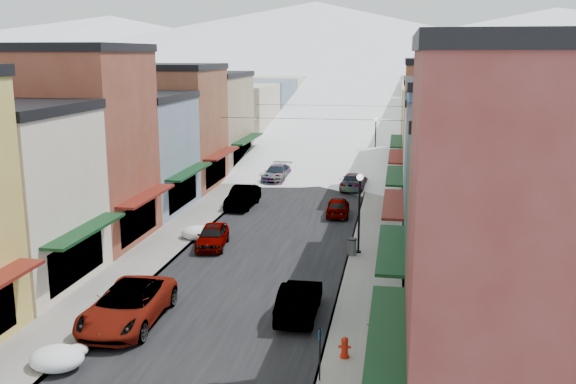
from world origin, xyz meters
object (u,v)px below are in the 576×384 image
at_px(car_green_sedan, 299,300).
at_px(car_dark_hatch, 243,197).
at_px(car_white_suv, 127,305).
at_px(streetlamp_near, 359,203).
at_px(car_silver_sedan, 213,236).
at_px(fire_hydrant, 345,348).
at_px(trash_can, 352,246).

bearing_deg(car_green_sedan, car_dark_hatch, -70.33).
relative_size(car_white_suv, car_dark_hatch, 1.26).
relative_size(car_dark_hatch, streetlamp_near, 1.04).
relative_size(car_silver_sedan, car_dark_hatch, 0.85).
distance_m(car_silver_sedan, streetlamp_near, 9.44).
distance_m(car_white_suv, car_green_sedan, 7.77).
xyz_separation_m(fire_hydrant, streetlamp_near, (-0.34, 13.76, 2.65)).
bearing_deg(streetlamp_near, fire_hydrant, -88.59).
xyz_separation_m(car_dark_hatch, streetlamp_near, (9.77, -10.71, 2.37)).
xyz_separation_m(car_green_sedan, fire_hydrant, (2.45, -4.09, -0.25)).
xyz_separation_m(car_white_suv, car_green_sedan, (7.45, 2.19, -0.09)).
xyz_separation_m(fire_hydrant, trash_can, (-0.69, 13.24, 0.12)).
xyz_separation_m(car_white_suv, car_silver_sedan, (0.45, 11.92, -0.15)).
xyz_separation_m(car_white_suv, fire_hydrant, (9.90, -1.90, -0.34)).
xyz_separation_m(car_white_suv, streetlamp_near, (9.56, 11.86, 2.31)).
distance_m(car_dark_hatch, trash_can, 14.65).
height_order(car_white_suv, car_dark_hatch, car_white_suv).
distance_m(car_silver_sedan, trash_can, 8.77).
distance_m(car_silver_sedan, car_green_sedan, 11.98).
bearing_deg(car_green_sedan, car_silver_sedan, -55.18).
bearing_deg(streetlamp_near, car_green_sedan, -102.31).
relative_size(car_white_suv, trash_can, 6.27).
bearing_deg(car_silver_sedan, car_green_sedan, -61.22).
xyz_separation_m(car_silver_sedan, car_green_sedan, (7.00, -9.73, 0.06)).
bearing_deg(trash_can, streetlamp_near, 55.82).
height_order(car_silver_sedan, streetlamp_near, streetlamp_near).
distance_m(fire_hydrant, streetlamp_near, 14.02).
xyz_separation_m(car_dark_hatch, trash_can, (9.41, -11.23, -0.16)).
relative_size(car_white_suv, fire_hydrant, 7.34).
xyz_separation_m(car_white_suv, car_dark_hatch, (-0.20, 22.57, -0.05)).
relative_size(car_dark_hatch, trash_can, 4.97).
distance_m(car_silver_sedan, car_dark_hatch, 10.67).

